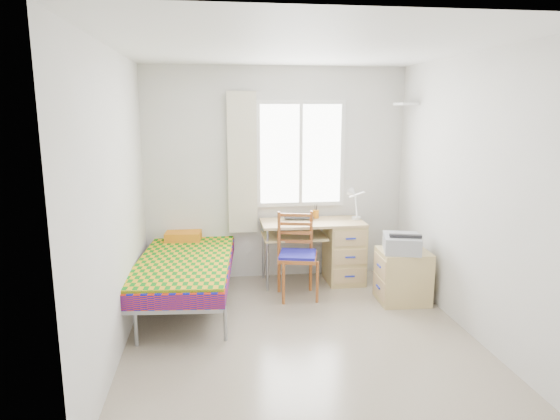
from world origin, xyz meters
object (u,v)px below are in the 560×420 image
(bed, at_px, (186,263))
(cabinet, at_px, (403,276))
(printer, at_px, (402,243))
(chair, at_px, (298,250))
(desk, at_px, (338,249))

(bed, xyz_separation_m, cabinet, (2.36, -0.31, -0.15))
(bed, bearing_deg, cabinet, -2.61)
(printer, bearing_deg, cabinet, 40.59)
(chair, xyz_separation_m, printer, (1.08, -0.34, 0.13))
(bed, bearing_deg, printer, -3.15)
(chair, distance_m, printer, 1.14)
(desk, height_order, chair, chair)
(bed, distance_m, printer, 2.36)
(desk, height_order, cabinet, desk)
(desk, xyz_separation_m, printer, (0.50, -0.76, 0.26))
(desk, relative_size, cabinet, 2.12)
(chair, bearing_deg, bed, -165.84)
(chair, xyz_separation_m, cabinet, (1.12, -0.33, -0.25))
(bed, height_order, cabinet, bed)
(desk, height_order, printer, desk)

